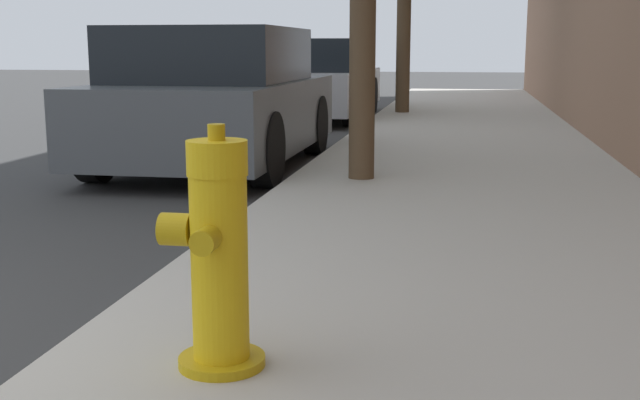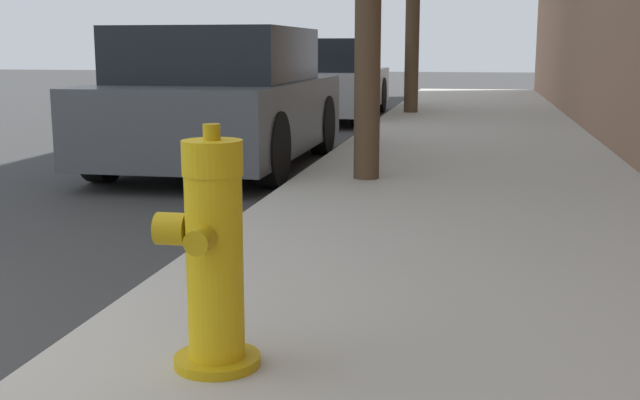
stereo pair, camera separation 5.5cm
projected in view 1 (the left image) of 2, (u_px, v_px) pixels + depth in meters
The scene contains 3 objects.
fire_hydrant at pixel (218, 258), 2.77m from camera, with size 0.36×0.38×0.86m.
parked_car_near at pixel (216, 101), 8.39m from camera, with size 1.85×3.82×1.45m.
parked_car_mid at pixel (314, 80), 14.27m from camera, with size 1.89×4.54×1.39m.
Camera 1 is at (3.14, -2.19, 1.25)m, focal length 45.00 mm.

